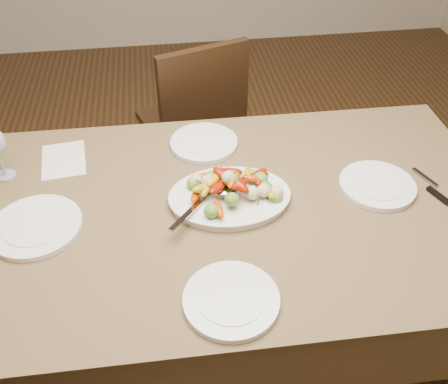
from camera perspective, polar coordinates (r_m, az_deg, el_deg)
name	(u,v)px	position (r m, az deg, el deg)	size (l,w,h in m)	color
floor	(204,355)	(2.15, -2.31, -18.07)	(6.00, 6.00, 0.00)	#382211
dining_table	(224,282)	(1.88, 0.00, -10.23)	(1.84, 1.04, 0.76)	brown
chair_far	(189,123)	(2.52, -3.99, 7.89)	(0.42, 0.42, 0.95)	black
serving_platter	(230,198)	(1.61, 0.64, -0.74)	(0.38, 0.28, 0.02)	white
roasted_vegetables	(230,185)	(1.58, 0.66, 0.81)	(0.31, 0.21, 0.09)	maroon
serving_spoon	(211,199)	(1.56, -1.54, -0.84)	(0.28, 0.06, 0.03)	#9EA0A8
plate_left	(36,227)	(1.63, -20.70, -3.73)	(0.28, 0.28, 0.02)	white
plate_right	(377,186)	(1.74, 17.11, 0.71)	(0.25, 0.25, 0.02)	white
plate_far	(204,143)	(1.86, -2.32, 5.61)	(0.25, 0.25, 0.02)	white
plate_near	(231,300)	(1.34, 0.83, -12.25)	(0.26, 0.26, 0.02)	white
menu_card	(64,160)	(1.88, -17.86, 3.52)	(0.15, 0.21, 0.00)	silver
table_knife	(432,188)	(1.80, 22.67, 0.48)	(0.02, 0.20, 0.01)	#9EA0A8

